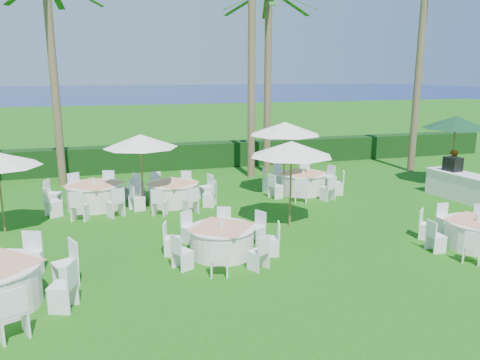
{
  "coord_description": "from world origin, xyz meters",
  "views": [
    {
      "loc": [
        -3.56,
        -10.28,
        4.55
      ],
      "look_at": [
        0.42,
        3.28,
        1.3
      ],
      "focal_mm": 35.0,
      "sensor_mm": 36.0,
      "label": 1
    }
  ],
  "objects_px": {
    "umbrella_green": "(456,122)",
    "banquet_table_f": "(303,182)",
    "umbrella_c": "(140,141)",
    "umbrella_b": "(291,149)",
    "banquet_table_c": "(476,233)",
    "banquet_table_b": "(222,240)",
    "banquet_table_e": "(173,193)",
    "banquet_table_d": "(95,195)",
    "umbrella_d": "(285,129)",
    "buffet_table": "(478,190)",
    "staff_person": "(451,171)"
  },
  "relations": [
    {
      "from": "staff_person",
      "to": "banquet_table_e",
      "type": "bearing_deg",
      "value": -15.36
    },
    {
      "from": "banquet_table_f",
      "to": "umbrella_green",
      "type": "relative_size",
      "value": 1.08
    },
    {
      "from": "umbrella_d",
      "to": "banquet_table_c",
      "type": "bearing_deg",
      "value": -66.96
    },
    {
      "from": "umbrella_d",
      "to": "buffet_table",
      "type": "distance_m",
      "value": 7.17
    },
    {
      "from": "banquet_table_e",
      "to": "staff_person",
      "type": "xyz_separation_m",
      "value": [
        10.56,
        -1.35,
        0.43
      ]
    },
    {
      "from": "banquet_table_e",
      "to": "umbrella_c",
      "type": "height_order",
      "value": "umbrella_c"
    },
    {
      "from": "staff_person",
      "to": "buffet_table",
      "type": "bearing_deg",
      "value": 74.17
    },
    {
      "from": "umbrella_d",
      "to": "staff_person",
      "type": "height_order",
      "value": "umbrella_d"
    },
    {
      "from": "umbrella_d",
      "to": "buffet_table",
      "type": "height_order",
      "value": "umbrella_d"
    },
    {
      "from": "umbrella_b",
      "to": "staff_person",
      "type": "height_order",
      "value": "umbrella_b"
    },
    {
      "from": "banquet_table_b",
      "to": "buffet_table",
      "type": "distance_m",
      "value": 10.05
    },
    {
      "from": "banquet_table_d",
      "to": "umbrella_d",
      "type": "distance_m",
      "value": 7.24
    },
    {
      "from": "banquet_table_b",
      "to": "buffet_table",
      "type": "height_order",
      "value": "buffet_table"
    },
    {
      "from": "banquet_table_c",
      "to": "banquet_table_d",
      "type": "relative_size",
      "value": 0.87
    },
    {
      "from": "banquet_table_b",
      "to": "banquet_table_d",
      "type": "distance_m",
      "value": 6.24
    },
    {
      "from": "banquet_table_d",
      "to": "umbrella_green",
      "type": "height_order",
      "value": "umbrella_green"
    },
    {
      "from": "umbrella_c",
      "to": "staff_person",
      "type": "xyz_separation_m",
      "value": [
        11.64,
        -1.02,
        -1.5
      ]
    },
    {
      "from": "banquet_table_d",
      "to": "buffet_table",
      "type": "height_order",
      "value": "buffet_table"
    },
    {
      "from": "buffet_table",
      "to": "staff_person",
      "type": "distance_m",
      "value": 1.72
    },
    {
      "from": "banquet_table_d",
      "to": "umbrella_b",
      "type": "bearing_deg",
      "value": -32.71
    },
    {
      "from": "umbrella_c",
      "to": "umbrella_d",
      "type": "xyz_separation_m",
      "value": [
        5.36,
        0.59,
        0.17
      ]
    },
    {
      "from": "banquet_table_b",
      "to": "banquet_table_d",
      "type": "bearing_deg",
      "value": 120.33
    },
    {
      "from": "umbrella_b",
      "to": "umbrella_green",
      "type": "xyz_separation_m",
      "value": [
        8.38,
        3.01,
        0.24
      ]
    },
    {
      "from": "banquet_table_c",
      "to": "umbrella_green",
      "type": "height_order",
      "value": "umbrella_green"
    },
    {
      "from": "umbrella_c",
      "to": "umbrella_green",
      "type": "xyz_separation_m",
      "value": [
        12.51,
        -0.01,
        0.26
      ]
    },
    {
      "from": "banquet_table_d",
      "to": "umbrella_d",
      "type": "relative_size",
      "value": 1.2
    },
    {
      "from": "umbrella_d",
      "to": "buffet_table",
      "type": "bearing_deg",
      "value": -28.5
    },
    {
      "from": "umbrella_d",
      "to": "umbrella_b",
      "type": "bearing_deg",
      "value": -108.73
    },
    {
      "from": "banquet_table_c",
      "to": "banquet_table_b",
      "type": "bearing_deg",
      "value": 168.28
    },
    {
      "from": "banquet_table_d",
      "to": "umbrella_green",
      "type": "distance_m",
      "value": 14.27
    },
    {
      "from": "umbrella_green",
      "to": "buffet_table",
      "type": "bearing_deg",
      "value": -112.35
    },
    {
      "from": "umbrella_b",
      "to": "umbrella_d",
      "type": "distance_m",
      "value": 3.81
    },
    {
      "from": "banquet_table_c",
      "to": "buffet_table",
      "type": "relative_size",
      "value": 0.67
    },
    {
      "from": "banquet_table_c",
      "to": "umbrella_b",
      "type": "xyz_separation_m",
      "value": [
        -4.07,
        3.09,
        1.98
      ]
    },
    {
      "from": "banquet_table_b",
      "to": "buffet_table",
      "type": "bearing_deg",
      "value": 11.7
    },
    {
      "from": "umbrella_d",
      "to": "buffet_table",
      "type": "xyz_separation_m",
      "value": [
        6.05,
        -3.29,
        -1.99
      ]
    },
    {
      "from": "banquet_table_e",
      "to": "banquet_table_f",
      "type": "bearing_deg",
      "value": 2.35
    },
    {
      "from": "umbrella_c",
      "to": "umbrella_b",
      "type": "bearing_deg",
      "value": -36.13
    },
    {
      "from": "umbrella_green",
      "to": "buffet_table",
      "type": "distance_m",
      "value": 3.57
    },
    {
      "from": "banquet_table_b",
      "to": "umbrella_b",
      "type": "bearing_deg",
      "value": 33.76
    },
    {
      "from": "banquet_table_b",
      "to": "banquet_table_f",
      "type": "xyz_separation_m",
      "value": [
        4.56,
        5.27,
        0.02
      ]
    },
    {
      "from": "buffet_table",
      "to": "banquet_table_b",
      "type": "bearing_deg",
      "value": -168.3
    },
    {
      "from": "banquet_table_b",
      "to": "umbrella_d",
      "type": "bearing_deg",
      "value": 54.56
    },
    {
      "from": "umbrella_d",
      "to": "umbrella_green",
      "type": "xyz_separation_m",
      "value": [
        7.15,
        -0.6,
        0.08
      ]
    },
    {
      "from": "banquet_table_c",
      "to": "umbrella_d",
      "type": "distance_m",
      "value": 7.59
    },
    {
      "from": "banquet_table_e",
      "to": "umbrella_b",
      "type": "relative_size",
      "value": 1.18
    },
    {
      "from": "banquet_table_c",
      "to": "banquet_table_f",
      "type": "height_order",
      "value": "banquet_table_f"
    },
    {
      "from": "banquet_table_b",
      "to": "banquet_table_e",
      "type": "bearing_deg",
      "value": 95.59
    },
    {
      "from": "umbrella_green",
      "to": "banquet_table_f",
      "type": "bearing_deg",
      "value": 175.1
    },
    {
      "from": "banquet_table_d",
      "to": "banquet_table_e",
      "type": "distance_m",
      "value": 2.68
    }
  ]
}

